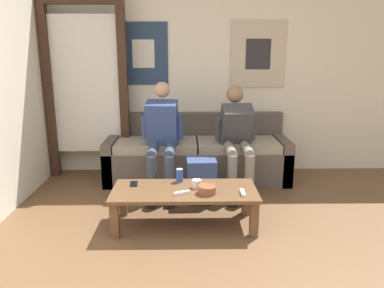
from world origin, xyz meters
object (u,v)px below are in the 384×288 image
(coffee_table, at_px, (185,195))
(game_controller_near_left, at_px, (182,193))
(cell_phone, at_px, (134,184))
(person_seated_teen, at_px, (237,134))
(pillar_candle, at_px, (197,184))
(game_controller_near_right, at_px, (243,193))
(backpack, at_px, (201,181))
(couch, at_px, (197,156))
(person_seated_adult, at_px, (162,134))
(ceramic_bowl, at_px, (207,189))
(drink_can_blue, at_px, (180,175))

(coffee_table, height_order, game_controller_near_left, game_controller_near_left)
(cell_phone, bearing_deg, person_seated_teen, 37.41)
(pillar_candle, distance_m, game_controller_near_right, 0.42)
(pillar_candle, distance_m, game_controller_near_left, 0.20)
(backpack, bearing_deg, couch, 92.10)
(person_seated_adult, bearing_deg, game_controller_near_right, -53.35)
(pillar_candle, bearing_deg, couch, 88.24)
(person_seated_teen, relative_size, game_controller_near_left, 7.89)
(cell_phone, bearing_deg, backpack, 34.34)
(person_seated_adult, distance_m, cell_phone, 0.84)
(couch, distance_m, ceramic_bowl, 1.38)
(pillar_candle, bearing_deg, coffee_table, -159.51)
(person_seated_teen, xyz_separation_m, drink_can_blue, (-0.63, -0.73, -0.22))
(couch, distance_m, game_controller_near_right, 1.44)
(coffee_table, height_order, pillar_candle, pillar_candle)
(game_controller_near_right, bearing_deg, coffee_table, 166.73)
(person_seated_teen, relative_size, pillar_candle, 13.16)
(couch, xyz_separation_m, ceramic_bowl, (0.05, -1.38, 0.11))
(game_controller_near_right, bearing_deg, backpack, 115.34)
(couch, distance_m, drink_can_blue, 1.10)
(person_seated_teen, xyz_separation_m, backpack, (-0.41, -0.36, -0.42))
(cell_phone, bearing_deg, couch, 61.78)
(couch, height_order, pillar_candle, couch)
(coffee_table, relative_size, game_controller_near_left, 8.87)
(drink_can_blue, xyz_separation_m, cell_phone, (-0.42, -0.07, -0.06))
(drink_can_blue, height_order, game_controller_near_right, drink_can_blue)
(coffee_table, distance_m, game_controller_near_left, 0.13)
(game_controller_near_right, xyz_separation_m, cell_phone, (-0.97, 0.25, -0.01))
(game_controller_near_left, bearing_deg, ceramic_bowl, 3.71)
(coffee_table, bearing_deg, person_seated_teen, 58.10)
(coffee_table, relative_size, person_seated_teen, 1.12)
(pillar_candle, bearing_deg, game_controller_near_right, -22.17)
(game_controller_near_right, bearing_deg, drink_can_blue, 149.55)
(pillar_candle, bearing_deg, drink_can_blue, 133.96)
(ceramic_bowl, xyz_separation_m, drink_can_blue, (-0.24, 0.30, 0.02))
(ceramic_bowl, bearing_deg, person_seated_teen, 69.45)
(person_seated_teen, height_order, game_controller_near_left, person_seated_teen)
(couch, bearing_deg, drink_can_blue, -100.27)
(couch, relative_size, backpack, 4.85)
(person_seated_adult, distance_m, ceramic_bowl, 1.12)
(person_seated_adult, bearing_deg, backpack, -37.01)
(coffee_table, distance_m, game_controller_near_right, 0.52)
(game_controller_near_right, bearing_deg, game_controller_near_left, 179.27)
(pillar_candle, bearing_deg, person_seated_adult, 112.97)
(person_seated_teen, distance_m, game_controller_near_left, 1.24)
(coffee_table, height_order, game_controller_near_right, game_controller_near_right)
(pillar_candle, height_order, game_controller_near_right, pillar_candle)
(coffee_table, relative_size, backpack, 2.87)
(couch, bearing_deg, person_seated_teen, -38.26)
(person_seated_adult, bearing_deg, coffee_table, -74.31)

